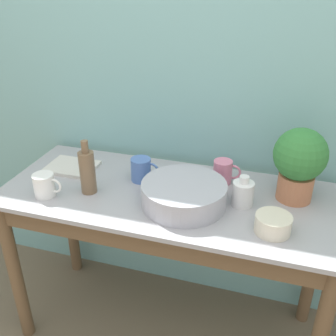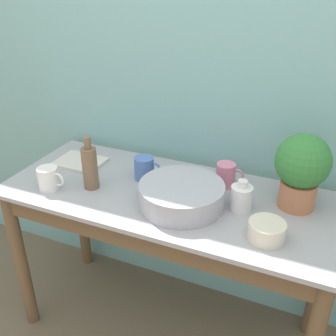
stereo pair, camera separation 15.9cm
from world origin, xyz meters
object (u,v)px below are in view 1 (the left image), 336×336
at_px(bottle_tall, 87,171).
at_px(tray_board, 72,167).
at_px(bottle_short, 243,193).
at_px(mug_white, 45,185).
at_px(mug_blue, 142,170).
at_px(bowl_small_cream, 273,224).
at_px(bowl_wash_large, 184,194).
at_px(mug_pink, 223,172).
at_px(potted_plant, 299,161).

xyz_separation_m(bottle_tall, tray_board, (-0.18, 0.17, -0.09)).
xyz_separation_m(bottle_short, tray_board, (-0.81, 0.08, -0.05)).
relative_size(mug_white, tray_board, 0.55).
bearing_deg(bottle_short, mug_blue, 171.14).
distance_m(mug_blue, mug_white, 0.41).
bearing_deg(mug_white, bottle_tall, 27.06).
bearing_deg(bowl_small_cream, bottle_short, 131.14).
distance_m(bottle_short, bowl_small_cream, 0.20).
xyz_separation_m(bowl_wash_large, mug_white, (-0.56, -0.10, 0.00)).
height_order(mug_pink, tray_board, mug_pink).
bearing_deg(potted_plant, mug_pink, 170.73).
bearing_deg(bowl_small_cream, mug_pink, 127.50).
bearing_deg(mug_blue, bottle_short, -8.86).
bearing_deg(bottle_tall, potted_plant, 13.39).
relative_size(potted_plant, bowl_small_cream, 2.33).
relative_size(bowl_wash_large, bottle_short, 2.64).
xyz_separation_m(bottle_short, mug_pink, (-0.11, 0.16, -0.00)).
bearing_deg(mug_white, potted_plant, 15.74).
distance_m(bowl_wash_large, bowl_small_cream, 0.36).
distance_m(bottle_short, tray_board, 0.81).
height_order(bottle_tall, mug_white, bottle_tall).
height_order(bowl_small_cream, tray_board, bowl_small_cream).
relative_size(potted_plant, bottle_tall, 1.30).
bearing_deg(bowl_wash_large, bottle_tall, -176.80).
xyz_separation_m(mug_blue, bowl_small_cream, (0.58, -0.22, -0.02)).
bearing_deg(bowl_small_cream, tray_board, 166.48).
bearing_deg(mug_pink, bowl_wash_large, -117.86).
bearing_deg(potted_plant, bowl_wash_large, -157.46).
bearing_deg(bowl_small_cream, mug_blue, 159.50).
bearing_deg(mug_blue, mug_pink, 14.11).
bearing_deg(mug_pink, bottle_tall, -154.91).
xyz_separation_m(mug_pink, mug_blue, (-0.35, -0.09, 0.00)).
relative_size(potted_plant, bottle_short, 2.37).
xyz_separation_m(bottle_short, bowl_small_cream, (0.13, -0.15, -0.02)).
xyz_separation_m(mug_white, tray_board, (-0.02, 0.25, -0.04)).
relative_size(bottle_tall, bottle_short, 1.82).
relative_size(mug_blue, bowl_small_cream, 0.97).
relative_size(potted_plant, bowl_wash_large, 0.90).
height_order(bottle_tall, tray_board, bottle_tall).
bearing_deg(mug_white, bottle_short, 12.06).
height_order(potted_plant, bottle_short, potted_plant).
height_order(mug_blue, tray_board, mug_blue).
bearing_deg(mug_blue, bottle_tall, -138.22).
distance_m(bottle_short, mug_pink, 0.19).
bearing_deg(bottle_tall, mug_blue, 41.78).
bearing_deg(tray_board, potted_plant, 1.77).
relative_size(bowl_wash_large, bottle_tall, 1.45).
distance_m(bowl_wash_large, tray_board, 0.60).
bearing_deg(bottle_short, mug_pink, 123.76).
bearing_deg(bottle_short, bowl_wash_large, -163.79).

